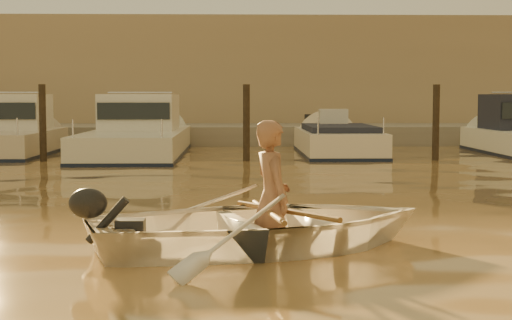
{
  "coord_description": "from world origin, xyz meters",
  "views": [
    {
      "loc": [
        -0.52,
        -6.71,
        1.7
      ],
      "look_at": [
        -0.2,
        4.91,
        0.75
      ],
      "focal_mm": 55.0,
      "sensor_mm": 36.0,
      "label": 1
    }
  ],
  "objects_px": {
    "moored_boat_2": "(137,133)",
    "moored_boat_3": "(338,147)",
    "person": "(272,198)",
    "dinghy": "(263,224)",
    "waterfront_building": "(246,79)",
    "moored_boat_1": "(14,133)"
  },
  "relations": [
    {
      "from": "moored_boat_2",
      "to": "moored_boat_3",
      "type": "distance_m",
      "value": 5.84
    },
    {
      "from": "person",
      "to": "moored_boat_2",
      "type": "bearing_deg",
      "value": -3.62
    },
    {
      "from": "dinghy",
      "to": "waterfront_building",
      "type": "relative_size",
      "value": 0.08
    },
    {
      "from": "moored_boat_3",
      "to": "waterfront_building",
      "type": "relative_size",
      "value": 0.13
    },
    {
      "from": "moored_boat_2",
      "to": "moored_boat_3",
      "type": "height_order",
      "value": "moored_boat_2"
    },
    {
      "from": "dinghy",
      "to": "person",
      "type": "bearing_deg",
      "value": -90.0
    },
    {
      "from": "waterfront_building",
      "to": "moored_boat_3",
      "type": "bearing_deg",
      "value": -77.22
    },
    {
      "from": "moored_boat_2",
      "to": "dinghy",
      "type": "bearing_deg",
      "value": -77.47
    },
    {
      "from": "person",
      "to": "moored_boat_1",
      "type": "distance_m",
      "value": 15.61
    },
    {
      "from": "moored_boat_1",
      "to": "waterfront_building",
      "type": "height_order",
      "value": "waterfront_building"
    },
    {
      "from": "dinghy",
      "to": "moored_boat_1",
      "type": "xyz_separation_m",
      "value": [
        -6.68,
        14.09,
        0.35
      ]
    },
    {
      "from": "dinghy",
      "to": "moored_boat_1",
      "type": "relative_size",
      "value": 0.64
    },
    {
      "from": "moored_boat_2",
      "to": "waterfront_building",
      "type": "bearing_deg",
      "value": 73.17
    },
    {
      "from": "moored_boat_1",
      "to": "waterfront_building",
      "type": "relative_size",
      "value": 0.13
    },
    {
      "from": "moored_boat_1",
      "to": "moored_boat_3",
      "type": "relative_size",
      "value": 0.99
    },
    {
      "from": "moored_boat_1",
      "to": "moored_boat_2",
      "type": "xyz_separation_m",
      "value": [
        3.55,
        0.0,
        0.0
      ]
    },
    {
      "from": "moored_boat_2",
      "to": "waterfront_building",
      "type": "xyz_separation_m",
      "value": [
        3.33,
        11.0,
        1.77
      ]
    },
    {
      "from": "dinghy",
      "to": "moored_boat_1",
      "type": "bearing_deg",
      "value": 8.81
    },
    {
      "from": "moored_boat_3",
      "to": "dinghy",
      "type": "bearing_deg",
      "value": -100.81
    },
    {
      "from": "dinghy",
      "to": "waterfront_building",
      "type": "height_order",
      "value": "waterfront_building"
    },
    {
      "from": "moored_boat_2",
      "to": "waterfront_building",
      "type": "height_order",
      "value": "waterfront_building"
    },
    {
      "from": "person",
      "to": "moored_boat_1",
      "type": "relative_size",
      "value": 0.29
    }
  ]
}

